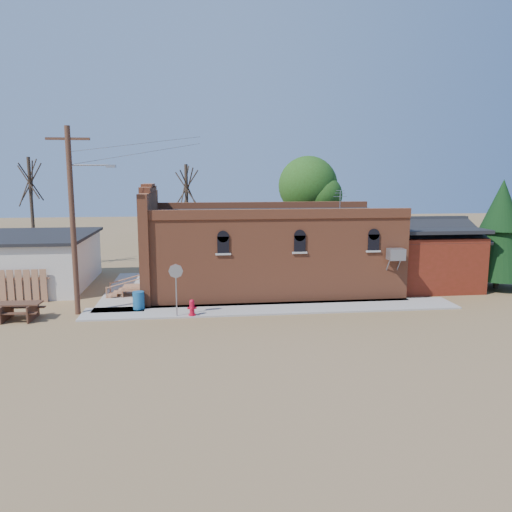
{
  "coord_description": "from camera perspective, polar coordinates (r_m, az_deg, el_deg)",
  "views": [
    {
      "loc": [
        -2.36,
        -23.36,
        6.74
      ],
      "look_at": [
        0.84,
        3.1,
        2.4
      ],
      "focal_mm": 35.0,
      "sensor_mm": 36.0,
      "label": 1
    }
  ],
  "objects": [
    {
      "name": "red_shed",
      "position": [
        32.33,
        18.58,
        0.82
      ],
      "size": [
        5.4,
        6.4,
        4.3
      ],
      "color": "#5F2010",
      "rests_on": "ground"
    },
    {
      "name": "tree_bare_far",
      "position": [
        39.13,
        -24.44,
        7.88
      ],
      "size": [
        2.8,
        2.8,
        8.16
      ],
      "color": "#423526",
      "rests_on": "ground"
    },
    {
      "name": "tree_bare_near",
      "position": [
        36.38,
        -7.97,
        7.94
      ],
      "size": [
        2.8,
        2.8,
        7.65
      ],
      "color": "#423526",
      "rests_on": "ground"
    },
    {
      "name": "sidewalk_west",
      "position": [
        30.37,
        -14.2,
        -3.78
      ],
      "size": [
        2.6,
        10.0,
        0.08
      ],
      "primitive_type": "cube",
      "color": "#9E9991",
      "rests_on": "ground"
    },
    {
      "name": "fire_hydrant",
      "position": [
        24.19,
        -7.33,
        -5.86
      ],
      "size": [
        0.46,
        0.45,
        0.78
      ],
      "rotation": [
        0.0,
        0.0,
        0.33
      ],
      "color": "red",
      "rests_on": "sidewalk_south"
    },
    {
      "name": "brick_bar",
      "position": [
        29.46,
        1.0,
        0.66
      ],
      "size": [
        16.4,
        7.97,
        6.3
      ],
      "color": "#A15131",
      "rests_on": "ground"
    },
    {
      "name": "trash_barrel",
      "position": [
        25.8,
        -13.27,
        -4.95
      ],
      "size": [
        0.67,
        0.67,
        0.89
      ],
      "primitive_type": "cylinder",
      "rotation": [
        0.0,
        0.0,
        -0.17
      ],
      "color": "#1A5686",
      "rests_on": "sidewalk_west"
    },
    {
      "name": "tree_leafy",
      "position": [
        37.81,
        5.94,
        7.98
      ],
      "size": [
        4.4,
        4.4,
        8.15
      ],
      "color": "#423526",
      "rests_on": "ground"
    },
    {
      "name": "evergreen_tree",
      "position": [
        32.82,
        26.16,
        3.01
      ],
      "size": [
        3.6,
        3.6,
        6.5
      ],
      "color": "#423526",
      "rests_on": "ground"
    },
    {
      "name": "picnic_table",
      "position": [
        26.02,
        -25.41,
        -5.46
      ],
      "size": [
        2.03,
        1.59,
        0.82
      ],
      "rotation": [
        0.0,
        0.0,
        -0.04
      ],
      "color": "#4D2D1E",
      "rests_on": "ground"
    },
    {
      "name": "stop_sign",
      "position": [
        23.85,
        -9.14,
        -2.28
      ],
      "size": [
        0.69,
        0.1,
        2.53
      ],
      "rotation": [
        0.0,
        0.0,
        -0.43
      ],
      "color": "gray",
      "rests_on": "sidewalk_south"
    },
    {
      "name": "sidewalk_south",
      "position": [
        25.47,
        2.09,
        -6.01
      ],
      "size": [
        19.0,
        2.2,
        0.08
      ],
      "primitive_type": "cube",
      "color": "#9E9991",
      "rests_on": "ground"
    },
    {
      "name": "ground",
      "position": [
        24.43,
        -1.08,
        -6.77
      ],
      "size": [
        120.0,
        120.0,
        0.0
      ],
      "primitive_type": "plane",
      "color": "olive",
      "rests_on": "ground"
    },
    {
      "name": "utility_pole",
      "position": [
        25.31,
        -20.13,
        4.22
      ],
      "size": [
        3.12,
        0.26,
        9.0
      ],
      "color": "#44281B",
      "rests_on": "ground"
    }
  ]
}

